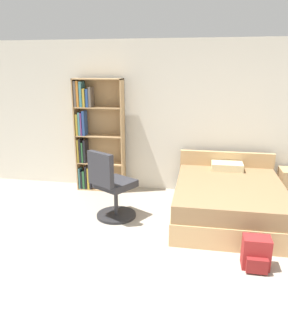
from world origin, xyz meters
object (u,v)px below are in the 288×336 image
object	(u,v)px
bookshelf	(93,135)
bed	(228,199)
office_chair	(111,188)
backpack_red	(256,254)

from	to	relation	value
bookshelf	bed	bearing A→B (deg)	-19.27
office_chair	backpack_red	xyz separation A→B (m)	(1.90, -0.94, -0.30)
bookshelf	office_chair	world-z (taller)	bookshelf
bed	backpack_red	world-z (taller)	bed
bookshelf	backpack_red	world-z (taller)	bookshelf
bookshelf	backpack_red	distance (m)	3.40
bookshelf	bed	size ratio (longest dim) A/B	1.04
office_chair	backpack_red	world-z (taller)	office_chair
bed	office_chair	distance (m)	1.73
bookshelf	office_chair	distance (m)	1.43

